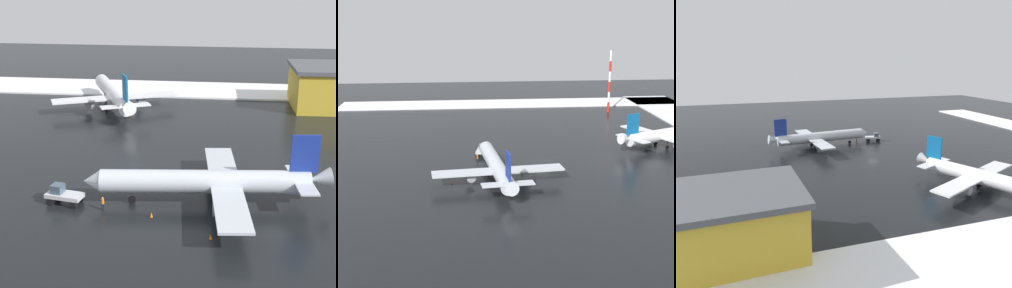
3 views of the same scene
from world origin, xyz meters
The scene contains 9 objects.
ground_plane centered at (0.00, 0.00, 0.00)m, with size 240.00×240.00×0.00m, color black.
snow_bank_far centered at (0.00, -50.00, 0.19)m, with size 152.00×16.00×0.37m, color white.
airplane_parked_portside centered at (-12.36, 11.03, 3.01)m, with size 30.64×25.47×9.09m.
airplane_parked_starboard centered at (9.38, -31.96, 3.03)m, with size 24.81×29.23×9.18m.
pushback_tug centered at (5.83, 13.11, 1.28)m, with size 4.92×3.01×2.50m.
ground_crew_beside_wing centered at (0.49, 14.31, 0.97)m, with size 0.36×0.36×1.71m.
ground_crew_mid_apron centered at (-13.72, 9.44, 0.97)m, with size 0.36×0.36×1.71m.
traffic_cone_near_nose centered at (-12.79, 19.77, 0.28)m, with size 0.36×0.36×0.55m, color orange.
traffic_cone_mid_line centered at (-5.62, 15.40, 0.28)m, with size 0.36×0.36×0.55m, color orange.
Camera 1 is at (-14.05, 69.33, 28.14)m, focal length 55.00 mm.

